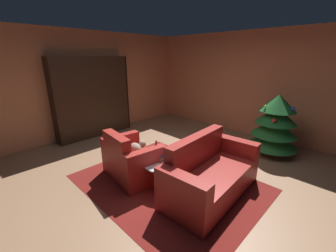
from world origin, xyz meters
TOP-DOWN VIEW (x-y plane):
  - ground_plane at (0.00, 0.00)m, footprint 7.34×7.34m
  - wall_back at (0.00, 3.06)m, footprint 6.24×0.06m
  - wall_left at (-3.09, 0.00)m, footprint 0.06×6.18m
  - area_rug at (0.16, -0.25)m, footprint 2.90×2.25m
  - bookshelf_unit at (-2.84, 0.16)m, footprint 0.35×1.96m
  - armchair_red at (-0.45, -0.55)m, footprint 1.09×0.83m
  - couch_red at (0.79, 0.02)m, footprint 0.89×1.78m
  - coffee_table at (0.13, -0.30)m, footprint 0.71×0.71m
  - book_stack_on_table at (0.12, -0.30)m, footprint 0.22×0.18m
  - bottle_on_table at (-0.06, -0.30)m, footprint 0.07×0.07m
  - decorated_tree at (0.94, 2.19)m, footprint 1.01×1.01m

SIDE VIEW (x-z plane):
  - ground_plane at x=0.00m, z-range 0.00..0.00m
  - area_rug at x=0.16m, z-range 0.00..0.01m
  - couch_red at x=0.79m, z-range -0.14..0.75m
  - armchair_red at x=-0.45m, z-range -0.12..0.73m
  - coffee_table at x=0.13m, z-range 0.17..0.57m
  - book_stack_on_table at x=0.12m, z-range 0.40..0.50m
  - bottle_on_table at x=-0.06m, z-range 0.37..0.69m
  - decorated_tree at x=0.94m, z-range 0.00..1.30m
  - bookshelf_unit at x=-2.84m, z-range -0.03..2.00m
  - wall_back at x=0.00m, z-range 0.00..2.66m
  - wall_left at x=-3.09m, z-range 0.00..2.66m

